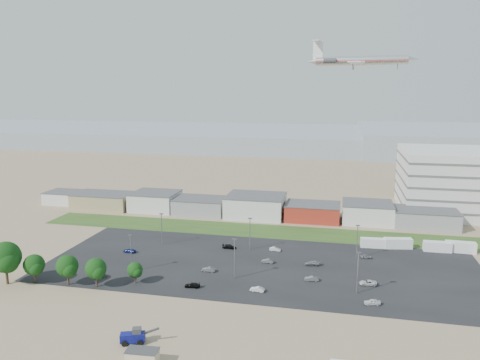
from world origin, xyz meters
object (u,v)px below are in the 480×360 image
(parked_car_5, at_px, (130,250))
(parked_car_6, at_px, (229,247))
(airliner, at_px, (361,61))
(parked_car_4, at_px, (209,269))
(parked_car_11, at_px, (275,249))
(parked_car_0, at_px, (368,283))
(portable_shed, at_px, (142,357))
(parked_car_8, at_px, (366,257))
(parked_car_2, at_px, (372,302))
(parked_car_13, at_px, (257,289))
(tree_far_left, at_px, (5,260))
(parked_car_7, at_px, (268,261))
(box_trailer_a, at_px, (373,243))
(telehandler, at_px, (133,336))
(parked_car_3, at_px, (192,285))
(parked_car_1, at_px, (312,279))
(parked_car_12, at_px, (312,263))
(parked_car_10, at_px, (98,274))

(parked_car_5, height_order, parked_car_6, parked_car_5)
(airliner, relative_size, parked_car_4, 12.47)
(parked_car_11, bearing_deg, parked_car_6, 96.82)
(parked_car_0, xyz_separation_m, parked_car_4, (-41.55, -0.02, 0.00))
(portable_shed, xyz_separation_m, parked_car_8, (41.25, 64.01, -0.89))
(parked_car_2, xyz_separation_m, parked_car_13, (-26.90, 1.34, -0.05))
(tree_far_left, bearing_deg, airliner, 51.53)
(parked_car_5, bearing_deg, tree_far_left, -30.68)
(airliner, relative_size, parked_car_7, 13.03)
(box_trailer_a, relative_size, parked_car_8, 2.34)
(telehandler, xyz_separation_m, parked_car_3, (3.07, 27.41, -1.00))
(airliner, distance_m, parked_car_8, 93.40)
(box_trailer_a, height_order, parked_car_8, box_trailer_a)
(tree_far_left, distance_m, parked_car_1, 77.33)
(parked_car_0, height_order, parked_car_3, parked_car_0)
(parked_car_11, bearing_deg, parked_car_1, -145.80)
(parked_car_8, bearing_deg, telehandler, 136.30)
(telehandler, bearing_deg, airliner, 52.57)
(parked_car_1, distance_m, parked_car_13, 15.59)
(parked_car_7, xyz_separation_m, parked_car_11, (0.66, 10.48, -0.01))
(telehandler, distance_m, parked_car_12, 57.90)
(parked_car_3, bearing_deg, airliner, 154.08)
(parked_car_2, height_order, parked_car_5, parked_car_5)
(portable_shed, distance_m, parked_car_10, 44.94)
(tree_far_left, xyz_separation_m, parked_car_8, (89.27, 38.26, -5.70))
(parked_car_4, bearing_deg, parked_car_12, 112.08)
(parked_car_8, height_order, parked_car_10, parked_car_10)
(airliner, height_order, parked_car_13, airliner)
(portable_shed, height_order, parked_car_8, portable_shed)
(parked_car_7, bearing_deg, parked_car_10, -60.99)
(parked_car_3, height_order, parked_car_8, parked_car_3)
(parked_car_7, bearing_deg, parked_car_12, 97.97)
(parked_car_0, relative_size, parked_car_4, 1.18)
(telehandler, height_order, parked_car_13, telehandler)
(portable_shed, height_order, parked_car_13, portable_shed)
(parked_car_3, distance_m, parked_car_12, 35.28)
(parked_car_5, relative_size, parked_car_8, 1.18)
(parked_car_12, bearing_deg, parked_car_3, -59.86)
(parked_car_1, height_order, parked_car_10, parked_car_10)
(parked_car_7, relative_size, parked_car_10, 0.78)
(box_trailer_a, bearing_deg, parked_car_12, -135.19)
(parked_car_7, relative_size, parked_car_13, 0.99)
(telehandler, distance_m, parked_car_8, 73.84)
(parked_car_12, bearing_deg, tree_far_left, -75.60)
(parked_car_6, relative_size, parked_car_12, 1.00)
(airliner, relative_size, parked_car_2, 12.27)
(parked_car_11, relative_size, parked_car_12, 0.81)
(portable_shed, xyz_separation_m, parked_car_13, (14.42, 34.81, -0.87))
(parked_car_1, bearing_deg, parked_car_13, -57.42)
(parked_car_8, bearing_deg, tree_far_left, 108.14)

